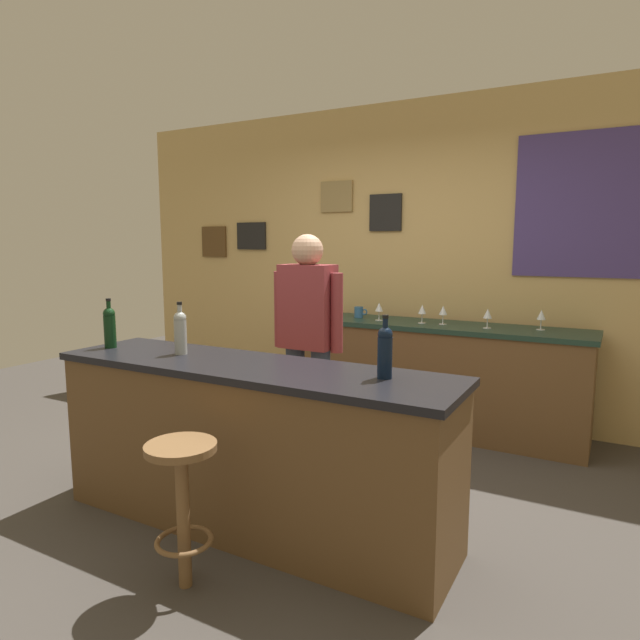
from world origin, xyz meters
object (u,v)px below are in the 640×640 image
bartender (308,337)px  wine_glass_e (541,316)px  wine_glass_b (422,310)px  bar_stool (182,491)px  wine_bottle_c (385,350)px  wine_glass_a (379,308)px  coffee_mug (359,312)px  wine_glass_c (443,311)px  wine_glass_d (488,314)px  wine_bottle_b (180,331)px  wine_bottle_a (110,326)px

bartender → wine_glass_e: (1.31, 1.31, 0.07)m
wine_glass_e → wine_glass_b: bearing=-173.4°
bar_stool → wine_bottle_c: size_ratio=2.22×
wine_glass_a → coffee_mug: (-0.23, 0.10, -0.06)m
wine_glass_c → wine_glass_d: (0.36, -0.04, 0.00)m
wine_glass_a → wine_glass_d: size_ratio=1.00×
wine_bottle_b → wine_glass_a: 2.02m
bar_stool → wine_glass_b: wine_glass_b is taller
bar_stool → wine_glass_b: bearing=84.8°
wine_glass_d → wine_glass_b: bearing=178.5°
coffee_mug → wine_glass_b: bearing=-6.9°
wine_glass_b → bar_stool: bearing=-95.2°
bartender → wine_glass_a: 1.18m
wine_bottle_b → wine_glass_b: (0.79, 1.99, -0.05)m
bartender → wine_glass_b: (0.40, 1.20, 0.07)m
wine_glass_c → wine_glass_e: (0.74, 0.08, 0.00)m
wine_glass_a → bar_stool: bearing=-86.9°
wine_glass_e → wine_glass_d: bearing=-162.5°
wine_glass_c → coffee_mug: size_ratio=1.24×
bar_stool → wine_glass_d: size_ratio=4.39×
bar_stool → wine_bottle_b: (-0.56, 0.61, 0.60)m
wine_glass_c → coffee_mug: 0.78m
wine_bottle_c → wine_glass_a: (-0.84, 1.93, -0.05)m
wine_bottle_a → coffee_mug: bearing=71.7°
wine_glass_d → bartender: bearing=-128.1°
wine_bottle_a → wine_bottle_c: (1.78, 0.10, 0.00)m
wine_glass_d → wine_glass_e: size_ratio=1.00×
wine_glass_d → wine_glass_e: 0.40m
bartender → wine_bottle_c: 1.15m
wine_bottle_c → wine_glass_b: (-0.46, 1.95, -0.05)m
wine_glass_a → wine_glass_e: (1.29, 0.13, 0.00)m
wine_bottle_a → wine_glass_c: wine_bottle_a is taller
bar_stool → wine_glass_c: bearing=81.3°
wine_bottle_b → bar_stool: bearing=-47.7°
wine_glass_a → coffee_mug: size_ratio=1.24×
wine_bottle_a → wine_bottle_b: (0.52, 0.06, 0.00)m
bar_stool → wine_bottle_b: bearing=132.3°
wine_bottle_a → wine_glass_e: bearing=44.2°
wine_bottle_b → wine_glass_d: (1.33, 1.98, -0.05)m
bar_stool → wine_bottle_c: 1.13m
wine_bottle_c → wine_glass_a: size_ratio=1.97×
bartender → wine_glass_c: bearing=65.1°
wine_bottle_b → wine_glass_d: bearing=56.2°
wine_glass_d → wine_glass_c: bearing=174.1°
wine_glass_d → wine_glass_e: same height
wine_glass_a → wine_bottle_a: bearing=-114.7°
wine_bottle_a → wine_glass_e: wine_bottle_a is taller
bar_stool → wine_bottle_a: bearing=153.0°
wine_glass_a → wine_glass_e: bearing=5.6°
wine_glass_a → coffee_mug: wine_glass_a is taller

